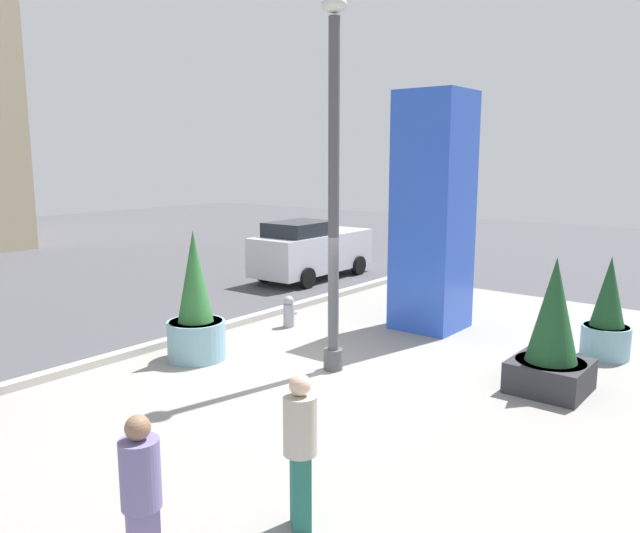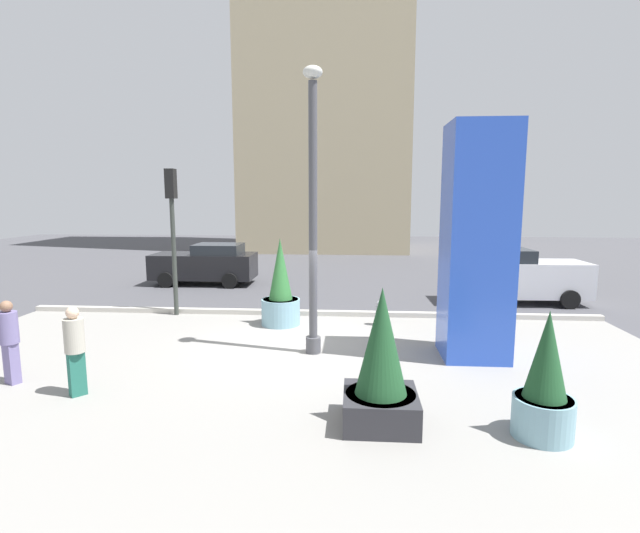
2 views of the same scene
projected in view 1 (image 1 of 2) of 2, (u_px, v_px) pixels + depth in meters
The scene contains 12 objects.
ground_plane at pixel (161, 333), 14.05m from camera, with size 60.00×60.00×0.00m, color #47474C.
plaza_pavement at pixel (387, 396), 10.37m from camera, with size 18.00×10.00×0.02m, color gray.
curb_strip at pixel (187, 337), 13.50m from camera, with size 18.00×0.24×0.16m, color #B7B2A8.
lamp_post at pixel (334, 197), 11.09m from camera, with size 0.44×0.44×6.61m.
art_pillar_blue at pixel (433, 213), 14.09m from camera, with size 1.45×1.45×5.37m, color blue.
potted_plant_near_right at pixel (195, 311), 12.09m from camera, with size 1.13×1.13×2.56m.
potted_plant_near_left at pixel (607, 317), 12.20m from camera, with size 0.92×0.92×2.04m.
potted_plant_mid_plaza at pixel (552, 336), 10.40m from camera, with size 1.21×1.21×2.31m.
fire_hydrant at pixel (289, 312), 14.52m from camera, with size 0.36×0.26×0.75m.
car_intersection at pixel (311, 250), 20.30m from camera, with size 4.61×2.04×1.92m.
pedestrian_by_curb at pixel (141, 496), 5.52m from camera, with size 0.48×0.48×1.71m.
pedestrian_crossing at pixel (300, 444), 6.50m from camera, with size 0.51×0.51×1.72m.
Camera 1 is at (-8.40, -7.26, 3.91)m, focal length 34.96 mm.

